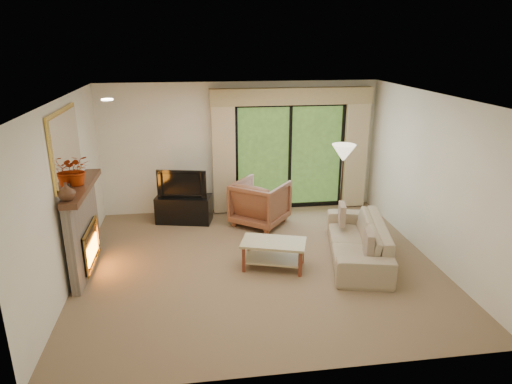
{
  "coord_description": "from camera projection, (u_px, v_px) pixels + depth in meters",
  "views": [
    {
      "loc": [
        -0.95,
        -6.39,
        3.38
      ],
      "look_at": [
        0.0,
        0.3,
        1.1
      ],
      "focal_mm": 32.0,
      "sensor_mm": 36.0,
      "label": 1
    }
  ],
  "objects": [
    {
      "name": "media_console",
      "position": [
        184.0,
        209.0,
        8.79
      ],
      "size": [
        1.12,
        0.69,
        0.52
      ],
      "primitive_type": "cube",
      "rotation": [
        0.0,
        0.0,
        -0.22
      ],
      "color": "black",
      "rests_on": "floor"
    },
    {
      "name": "floor",
      "position": [
        259.0,
        264.0,
        7.2
      ],
      "size": [
        5.5,
        5.5,
        0.0
      ],
      "primitive_type": "plane",
      "color": "#81674B",
      "rests_on": "ground"
    },
    {
      "name": "branches",
      "position": [
        77.0,
        170.0,
        6.52
      ],
      "size": [
        0.45,
        0.4,
        0.45
      ],
      "primitive_type": "imported",
      "rotation": [
        0.0,
        0.0,
        0.13
      ],
      "color": "#942906",
      "rests_on": "fireplace"
    },
    {
      "name": "pillow_far",
      "position": [
        342.0,
        214.0,
        7.81
      ],
      "size": [
        0.18,
        0.38,
        0.36
      ],
      "primitive_type": "cube",
      "rotation": [
        0.0,
        0.0,
        -0.23
      ],
      "color": "brown",
      "rests_on": "sofa"
    },
    {
      "name": "sliding_door",
      "position": [
        290.0,
        156.0,
        9.28
      ],
      "size": [
        2.26,
        0.1,
        2.16
      ],
      "primitive_type": null,
      "color": "black",
      "rests_on": "floor"
    },
    {
      "name": "mirror",
      "position": [
        66.0,
        146.0,
        6.4
      ],
      "size": [
        0.07,
        1.45,
        1.02
      ],
      "primitive_type": null,
      "color": "gold",
      "rests_on": "wall_left"
    },
    {
      "name": "curtain_right",
      "position": [
        355.0,
        151.0,
        9.33
      ],
      "size": [
        0.45,
        0.18,
        2.35
      ],
      "primitive_type": "cube",
      "color": "#C9B387",
      "rests_on": "floor"
    },
    {
      "name": "wall_right",
      "position": [
        432.0,
        178.0,
        7.15
      ],
      "size": [
        0.0,
        5.0,
        5.0
      ],
      "primitive_type": "plane",
      "rotation": [
        1.57,
        0.0,
        -1.57
      ],
      "color": "white",
      "rests_on": "ground"
    },
    {
      "name": "floor_lamp",
      "position": [
        341.0,
        188.0,
        8.31
      ],
      "size": [
        0.48,
        0.48,
        1.6
      ],
      "primitive_type": null,
      "rotation": [
        0.0,
        0.0,
        -0.14
      ],
      "color": "#FFE9C9",
      "rests_on": "floor"
    },
    {
      "name": "ceiling",
      "position": [
        259.0,
        97.0,
        6.37
      ],
      "size": [
        5.5,
        5.5,
        0.0
      ],
      "primitive_type": "plane",
      "rotation": [
        3.14,
        0.0,
        0.0
      ],
      "color": "white",
      "rests_on": "ground"
    },
    {
      "name": "armchair",
      "position": [
        260.0,
        203.0,
        8.64
      ],
      "size": [
        1.29,
        1.29,
        0.85
      ],
      "primitive_type": "imported",
      "rotation": [
        0.0,
        0.0,
        2.48
      ],
      "color": "brown",
      "rests_on": "floor"
    },
    {
      "name": "tv",
      "position": [
        183.0,
        183.0,
        8.62
      ],
      "size": [
        0.94,
        0.33,
        0.54
      ],
      "primitive_type": "imported",
      "rotation": [
        0.0,
        0.0,
        -0.22
      ],
      "color": "black",
      "rests_on": "media_console"
    },
    {
      "name": "wall_back",
      "position": [
        241.0,
        148.0,
        9.13
      ],
      "size": [
        5.0,
        0.0,
        5.0
      ],
      "primitive_type": "plane",
      "rotation": [
        1.57,
        0.0,
        0.0
      ],
      "color": "white",
      "rests_on": "ground"
    },
    {
      "name": "fireplace",
      "position": [
        83.0,
        228.0,
        6.82
      ],
      "size": [
        0.24,
        1.7,
        1.37
      ],
      "primitive_type": null,
      "color": "#75685E",
      "rests_on": "floor"
    },
    {
      "name": "curtain_left",
      "position": [
        224.0,
        155.0,
        8.96
      ],
      "size": [
        0.45,
        0.18,
        2.35
      ],
      "primitive_type": "cube",
      "color": "#C9B387",
      "rests_on": "floor"
    },
    {
      "name": "vase",
      "position": [
        66.0,
        191.0,
        5.94
      ],
      "size": [
        0.24,
        0.24,
        0.24
      ],
      "primitive_type": "imported",
      "rotation": [
        0.0,
        0.0,
        0.04
      ],
      "color": "#492C1C",
      "rests_on": "fireplace"
    },
    {
      "name": "sofa",
      "position": [
        358.0,
        240.0,
        7.32
      ],
      "size": [
        1.29,
        2.26,
        0.62
      ],
      "primitive_type": "imported",
      "rotation": [
        0.0,
        0.0,
        -1.8
      ],
      "color": "gray",
      "rests_on": "floor"
    },
    {
      "name": "wall_front",
      "position": [
        297.0,
        264.0,
        4.44
      ],
      "size": [
        5.0,
        0.0,
        5.0
      ],
      "primitive_type": "plane",
      "rotation": [
        -1.57,
        0.0,
        0.0
      ],
      "color": "white",
      "rests_on": "ground"
    },
    {
      "name": "pillow_near",
      "position": [
        369.0,
        244.0,
        6.66
      ],
      "size": [
        0.19,
        0.4,
        0.39
      ],
      "primitive_type": "cube",
      "rotation": [
        0.0,
        0.0,
        -0.23
      ],
      "color": "brown",
      "rests_on": "sofa"
    },
    {
      "name": "cornice",
      "position": [
        292.0,
        96.0,
        8.81
      ],
      "size": [
        3.2,
        0.24,
        0.32
      ],
      "primitive_type": "cube",
      "color": "tan",
      "rests_on": "wall_back"
    },
    {
      "name": "coffee_table",
      "position": [
        273.0,
        254.0,
        7.03
      ],
      "size": [
        1.09,
        0.81,
        0.44
      ],
      "primitive_type": null,
      "rotation": [
        0.0,
        0.0,
        -0.31
      ],
      "color": "tan",
      "rests_on": "floor"
    },
    {
      "name": "wall_left",
      "position": [
        66.0,
        194.0,
        6.42
      ],
      "size": [
        0.0,
        5.0,
        5.0
      ],
      "primitive_type": "plane",
      "rotation": [
        1.57,
        0.0,
        1.57
      ],
      "color": "white",
      "rests_on": "ground"
    }
  ]
}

